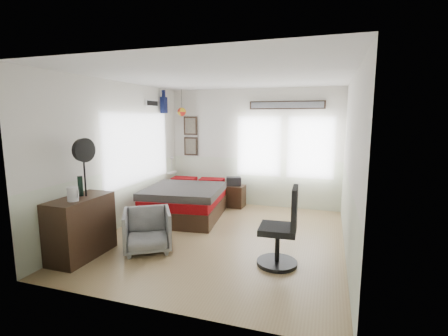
{
  "coord_description": "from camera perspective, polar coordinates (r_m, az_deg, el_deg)",
  "views": [
    {
      "loc": [
        1.69,
        -5.08,
        2.05
      ],
      "look_at": [
        -0.1,
        0.4,
        1.15
      ],
      "focal_mm": 26.0,
      "sensor_mm": 36.0,
      "label": 1
    }
  ],
  "objects": [
    {
      "name": "ground_plane",
      "position": [
        5.74,
        -0.3,
        -12.13
      ],
      "size": [
        4.0,
        4.5,
        0.01
      ],
      "primitive_type": "cube",
      "color": "#A38255"
    },
    {
      "name": "room_shell",
      "position": [
        5.57,
        -0.46,
        4.36
      ],
      "size": [
        4.02,
        4.52,
        2.71
      ],
      "color": "silver",
      "rests_on": "ground_plane"
    },
    {
      "name": "wall_decor",
      "position": [
        7.57,
        -3.61,
        9.24
      ],
      "size": [
        3.55,
        1.32,
        1.44
      ],
      "color": "black",
      "rests_on": "room_shell"
    },
    {
      "name": "bed",
      "position": [
        6.91,
        -6.48,
        -5.71
      ],
      "size": [
        1.65,
        2.18,
        0.65
      ],
      "rotation": [
        0.0,
        0.0,
        0.12
      ],
      "color": "#311D13",
      "rests_on": "ground_plane"
    },
    {
      "name": "dresser",
      "position": [
        5.29,
        -23.84,
        -9.5
      ],
      "size": [
        0.48,
        1.0,
        0.9
      ],
      "primitive_type": "cube",
      "color": "#311D13",
      "rests_on": "ground_plane"
    },
    {
      "name": "armchair",
      "position": [
        5.24,
        -13.34,
        -10.58
      ],
      "size": [
        0.97,
        0.98,
        0.65
      ],
      "primitive_type": "imported",
      "rotation": [
        0.0,
        0.0,
        0.56
      ],
      "color": "gray",
      "rests_on": "ground_plane"
    },
    {
      "name": "nightstand",
      "position": [
        7.54,
        1.7,
        -4.94
      ],
      "size": [
        0.51,
        0.41,
        0.5
      ],
      "primitive_type": "cube",
      "rotation": [
        0.0,
        0.0,
        -0.02
      ],
      "color": "#311D13",
      "rests_on": "ground_plane"
    },
    {
      "name": "task_chair",
      "position": [
        4.64,
        10.2,
        -11.34
      ],
      "size": [
        0.56,
        0.56,
        1.13
      ],
      "rotation": [
        0.0,
        0.0,
        0.05
      ],
      "color": "black",
      "rests_on": "ground_plane"
    },
    {
      "name": "kettle",
      "position": [
        4.98,
        -25.05,
        -4.18
      ],
      "size": [
        0.17,
        0.15,
        0.2
      ],
      "rotation": [
        0.0,
        0.0,
        0.33
      ],
      "color": "silver",
      "rests_on": "dresser"
    },
    {
      "name": "bottle",
      "position": [
        5.24,
        -23.93,
        -2.91
      ],
      "size": [
        0.07,
        0.07,
        0.3
      ],
      "primitive_type": "cylinder",
      "color": "black",
      "rests_on": "dresser"
    },
    {
      "name": "stand_fan",
      "position": [
        5.12,
        -23.43,
        2.73
      ],
      "size": [
        0.14,
        0.35,
        0.86
      ],
      "rotation": [
        0.0,
        0.0,
        -0.17
      ],
      "color": "black",
      "rests_on": "dresser"
    },
    {
      "name": "black_bag",
      "position": [
        7.47,
        1.71,
        -2.36
      ],
      "size": [
        0.39,
        0.32,
        0.2
      ],
      "primitive_type": "cube",
      "rotation": [
        0.0,
        0.0,
        0.35
      ],
      "color": "black",
      "rests_on": "nightstand"
    }
  ]
}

